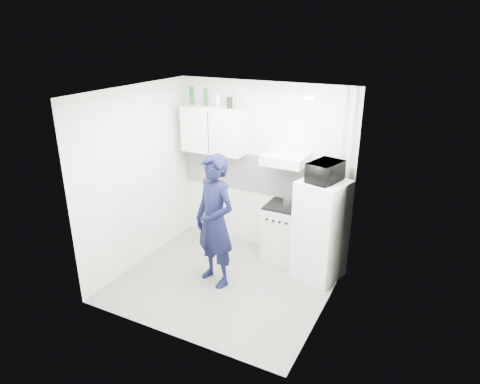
% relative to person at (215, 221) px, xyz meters
% --- Properties ---
extents(floor, '(2.80, 2.80, 0.00)m').
position_rel_person_xyz_m(floor, '(0.12, 0.04, -0.91)').
color(floor, gray).
rests_on(floor, ground).
extents(ceiling, '(2.80, 2.80, 0.00)m').
position_rel_person_xyz_m(ceiling, '(0.12, 0.04, 1.69)').
color(ceiling, white).
rests_on(ceiling, wall_back).
extents(wall_back, '(2.80, 0.00, 2.80)m').
position_rel_person_xyz_m(wall_back, '(0.12, 1.29, 0.39)').
color(wall_back, white).
rests_on(wall_back, floor).
extents(wall_left, '(0.00, 2.60, 2.60)m').
position_rel_person_xyz_m(wall_left, '(-1.28, 0.04, 0.39)').
color(wall_left, white).
rests_on(wall_left, floor).
extents(wall_right, '(0.00, 2.60, 2.60)m').
position_rel_person_xyz_m(wall_right, '(1.52, 0.04, 0.39)').
color(wall_right, white).
rests_on(wall_right, floor).
extents(person, '(0.77, 0.63, 1.83)m').
position_rel_person_xyz_m(person, '(0.00, 0.00, 0.00)').
color(person, black).
rests_on(person, floor).
extents(stove, '(0.52, 0.52, 0.84)m').
position_rel_person_xyz_m(stove, '(0.57, 1.04, -0.49)').
color(stove, silver).
rests_on(stove, floor).
extents(fridge, '(0.72, 0.72, 1.42)m').
position_rel_person_xyz_m(fridge, '(1.22, 0.79, -0.20)').
color(fridge, white).
rests_on(fridge, floor).
extents(stove_top, '(0.50, 0.50, 0.03)m').
position_rel_person_xyz_m(stove_top, '(0.57, 1.04, -0.06)').
color(stove_top, black).
rests_on(stove_top, stove).
extents(saucepan, '(0.16, 0.16, 0.09)m').
position_rel_person_xyz_m(saucepan, '(0.61, 1.11, 0.00)').
color(saucepan, silver).
rests_on(saucepan, stove_top).
extents(microwave, '(0.55, 0.44, 0.27)m').
position_rel_person_xyz_m(microwave, '(1.22, 0.79, 0.64)').
color(microwave, black).
rests_on(microwave, fridge).
extents(bottle_a, '(0.06, 0.06, 0.27)m').
position_rel_person_xyz_m(bottle_a, '(-1.01, 1.11, 1.42)').
color(bottle_a, '#144C1E').
rests_on(bottle_a, upper_cabinet).
extents(bottle_c, '(0.06, 0.06, 0.26)m').
position_rel_person_xyz_m(bottle_c, '(-0.77, 1.11, 1.42)').
color(bottle_c, '#144C1E').
rests_on(bottle_c, upper_cabinet).
extents(canister_a, '(0.08, 0.08, 0.20)m').
position_rel_person_xyz_m(canister_a, '(-0.55, 1.11, 1.39)').
color(canister_a, '#B2B7BC').
rests_on(canister_a, upper_cabinet).
extents(canister_b, '(0.08, 0.08, 0.16)m').
position_rel_person_xyz_m(canister_b, '(-0.36, 1.11, 1.37)').
color(canister_b, black).
rests_on(canister_b, upper_cabinet).
extents(bottle_e, '(0.06, 0.06, 0.25)m').
position_rel_person_xyz_m(bottle_e, '(-0.24, 1.11, 1.41)').
color(bottle_e, silver).
rests_on(bottle_e, upper_cabinet).
extents(upper_cabinet, '(1.00, 0.35, 0.70)m').
position_rel_person_xyz_m(upper_cabinet, '(-0.63, 1.11, 0.94)').
color(upper_cabinet, white).
rests_on(upper_cabinet, wall_back).
extents(range_hood, '(0.60, 0.50, 0.14)m').
position_rel_person_xyz_m(range_hood, '(0.57, 1.04, 0.66)').
color(range_hood, silver).
rests_on(range_hood, wall_back).
extents(backsplash, '(2.74, 0.03, 0.60)m').
position_rel_person_xyz_m(backsplash, '(0.12, 1.27, 0.29)').
color(backsplash, white).
rests_on(backsplash, wall_back).
extents(pipe_a, '(0.05, 0.05, 2.60)m').
position_rel_person_xyz_m(pipe_a, '(1.42, 1.21, 0.39)').
color(pipe_a, silver).
rests_on(pipe_a, floor).
extents(pipe_b, '(0.04, 0.04, 2.60)m').
position_rel_person_xyz_m(pipe_b, '(1.30, 1.21, 0.39)').
color(pipe_b, silver).
rests_on(pipe_b, floor).
extents(ceiling_spot_fixture, '(0.10, 0.10, 0.02)m').
position_rel_person_xyz_m(ceiling_spot_fixture, '(1.12, 0.24, 1.66)').
color(ceiling_spot_fixture, white).
rests_on(ceiling_spot_fixture, ceiling).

